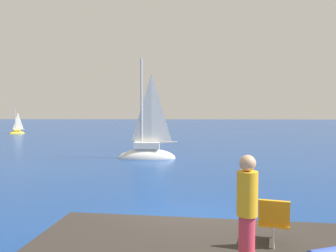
# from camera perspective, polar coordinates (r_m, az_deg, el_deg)

# --- Properties ---
(ground_plane) EXTENTS (160.00, 160.00, 0.00)m
(ground_plane) POSITION_cam_1_polar(r_m,az_deg,el_deg) (8.62, 3.69, -16.38)
(ground_plane) COLOR navy
(sailboat_near) EXTENTS (3.39, 1.17, 6.25)m
(sailboat_near) POSITION_cam_1_polar(r_m,az_deg,el_deg) (19.23, -3.55, -4.53)
(sailboat_near) COLOR white
(sailboat_near) RESTS_ON ground
(sailboat_far) EXTENTS (1.64, 1.44, 3.12)m
(sailboat_far) POSITION_cam_1_polar(r_m,az_deg,el_deg) (41.69, -24.35, -0.96)
(sailboat_far) COLOR yellow
(sailboat_far) RESTS_ON ground
(person_standing) EXTENTS (0.28, 0.28, 1.62)m
(person_standing) POSITION_cam_1_polar(r_m,az_deg,el_deg) (4.74, 13.34, -13.91)
(person_standing) COLOR #DB384C
(person_standing) RESTS_ON shore_ledge
(beach_chair) EXTENTS (0.63, 0.70, 0.80)m
(beach_chair) POSITION_cam_1_polar(r_m,az_deg,el_deg) (5.91, 17.64, -14.83)
(beach_chair) COLOR orange
(beach_chair) RESTS_ON shore_ledge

